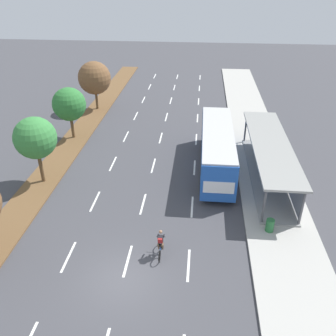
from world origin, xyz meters
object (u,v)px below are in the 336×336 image
bus (217,146)px  cyclist (161,244)px  trash_bin (270,225)px  bus_shelter (273,156)px  median_tree_fourth (94,78)px  median_tree_second (35,138)px  median_tree_third (69,104)px

bus → cyclist: 11.26m
trash_bin → bus_shelter: bearing=81.2°
cyclist → median_tree_fourth: size_ratio=0.33×
median_tree_fourth → trash_bin: 27.02m
median_tree_fourth → bus_shelter: bearing=-37.9°
bus → median_tree_second: (-13.46, -3.50, 1.71)m
cyclist → median_tree_third: median_tree_third is taller
bus_shelter → median_tree_fourth: median_tree_fourth is taller
cyclist → trash_bin: (6.62, 2.62, -0.22)m
bus_shelter → cyclist: bearing=-128.7°
median_tree_third → median_tree_fourth: bearing=88.9°
bus_shelter → trash_bin: bearing=-98.8°
median_tree_second → median_tree_third: (-0.32, 8.19, -0.30)m
bus_shelter → trash_bin: size_ratio=15.68×
median_tree_second → bus_shelter: bearing=7.9°
median_tree_third → trash_bin: median_tree_third is taller
bus_shelter → bus: (-4.28, 1.05, 0.20)m
bus → trash_bin: bus is taller
bus_shelter → median_tree_second: bearing=-172.1°
bus → median_tree_fourth: (-13.62, 12.88, 1.68)m
cyclist → median_tree_third: 18.70m
median_tree_third → median_tree_fourth: median_tree_fourth is taller
cyclist → trash_bin: size_ratio=2.14×
cyclist → median_tree_second: bearing=144.5°
median_tree_fourth → trash_bin: bearing=-51.2°
cyclist → median_tree_fourth: 25.81m
median_tree_second → median_tree_third: size_ratio=1.06×
cyclist → trash_bin: cyclist is taller
bus_shelter → median_tree_third: median_tree_third is taller
trash_bin → median_tree_fourth: bearing=128.8°
median_tree_fourth → median_tree_second: bearing=-89.4°
median_tree_third → bus_shelter: bearing=-17.6°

